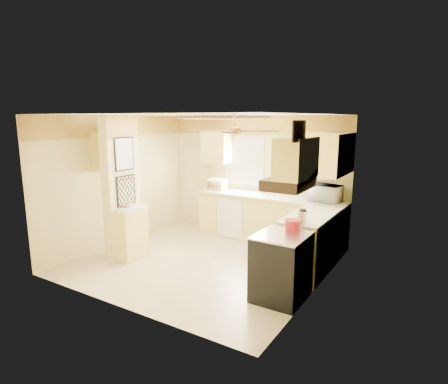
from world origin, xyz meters
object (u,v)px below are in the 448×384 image
Objects in this scene: stove at (281,266)px; bowl at (129,205)px; kettle at (303,217)px; dutch_oven at (293,225)px; microwave at (325,193)px.

stove is 4.77× the size of bowl.
dutch_oven is at bearing -98.71° from kettle.
kettle is (0.18, -1.65, -0.05)m from microwave.
kettle is at bearing 105.82° from microwave.
kettle is at bearing 10.33° from bowl.
stove is at bearing -99.48° from kettle.
microwave is 2.46× the size of kettle.
dutch_oven is at bearing 103.70° from microwave.
dutch_oven reaches higher than stove.
kettle is (2.92, 0.53, 0.08)m from bowl.
bowl is at bearing 48.25° from microwave.
bowl is 0.84× the size of kettle.
microwave reaches higher than kettle.
kettle reaches higher than bowl.
microwave reaches higher than dutch_oven.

